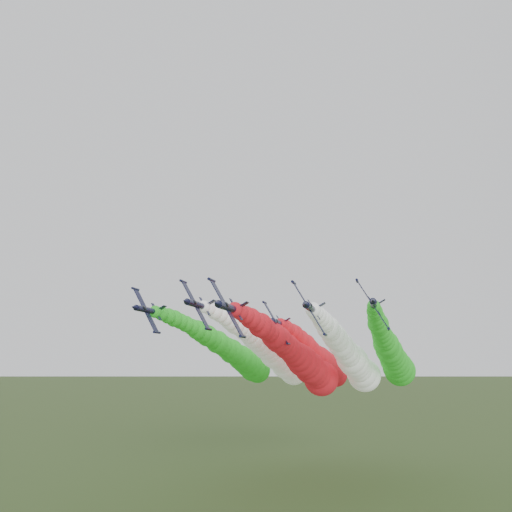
% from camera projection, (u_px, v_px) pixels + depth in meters
% --- Properties ---
extents(jet_lead, '(13.56, 78.31, 21.93)m').
position_uv_depth(jet_lead, '(303.00, 362.00, 121.04)').
color(jet_lead, black).
rests_on(jet_lead, ground).
extents(jet_inner_left, '(13.19, 77.94, 21.56)m').
position_uv_depth(jet_inner_left, '(275.00, 355.00, 135.34)').
color(jet_inner_left, black).
rests_on(jet_inner_left, ground).
extents(jet_inner_right, '(13.46, 78.21, 21.82)m').
position_uv_depth(jet_inner_right, '(352.00, 360.00, 127.84)').
color(jet_inner_right, black).
rests_on(jet_inner_right, ground).
extents(jet_outer_left, '(12.88, 77.63, 21.25)m').
position_uv_depth(jet_outer_left, '(236.00, 355.00, 143.74)').
color(jet_outer_left, black).
rests_on(jet_outer_left, ground).
extents(jet_outer_right, '(13.41, 78.16, 21.78)m').
position_uv_depth(jet_outer_right, '(392.00, 356.00, 134.80)').
color(jet_outer_right, black).
rests_on(jet_outer_right, ground).
extents(jet_trail, '(12.53, 77.28, 20.90)m').
position_uv_depth(jet_trail, '(322.00, 361.00, 149.81)').
color(jet_trail, black).
rests_on(jet_trail, ground).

